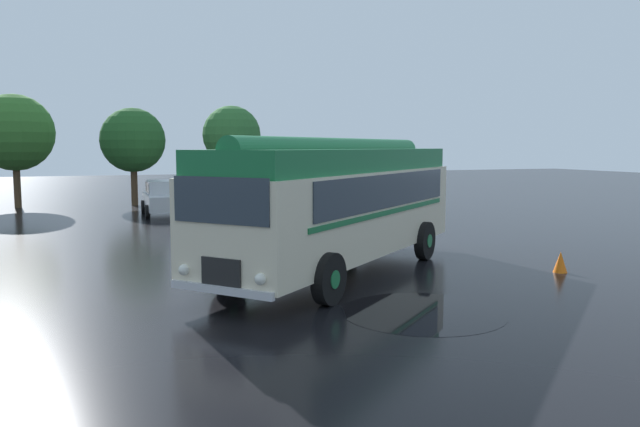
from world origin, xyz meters
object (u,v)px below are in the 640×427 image
object	(u,v)px
vintage_bus	(340,200)
car_near_left	(164,198)
car_mid_left	(217,198)
box_van	(270,184)
traffic_cone	(560,262)

from	to	relation	value
vintage_bus	car_near_left	world-z (taller)	vintage_bus
car_mid_left	box_van	bearing A→B (deg)	22.76
vintage_bus	car_near_left	bearing A→B (deg)	99.69
car_near_left	car_mid_left	bearing A→B (deg)	-20.28
box_van	car_near_left	bearing A→B (deg)	-175.95
vintage_bus	car_mid_left	distance (m)	14.80
car_mid_left	traffic_cone	distance (m)	17.71
car_near_left	car_mid_left	distance (m)	2.52
car_mid_left	traffic_cone	xyz separation A→B (m)	(5.71, -16.75, -0.57)
car_near_left	traffic_cone	xyz separation A→B (m)	(8.08, -17.63, -0.57)
vintage_bus	traffic_cone	xyz separation A→B (m)	(5.41, -1.99, -1.62)
car_mid_left	traffic_cone	world-z (taller)	car_mid_left
box_van	traffic_cone	distance (m)	18.24
vintage_bus	car_near_left	xyz separation A→B (m)	(-2.67, 15.64, -1.05)
vintage_bus	box_van	size ratio (longest dim) A/B	1.56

